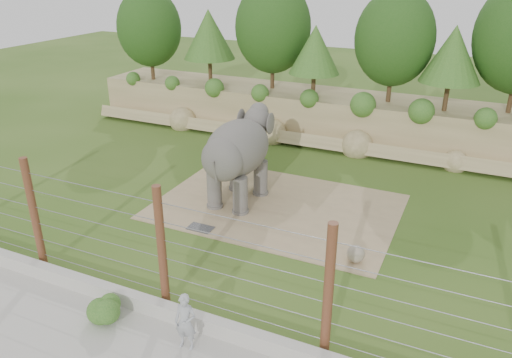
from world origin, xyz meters
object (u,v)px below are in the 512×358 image
at_px(stone_ball, 356,254).
at_px(zookeeper, 186,322).
at_px(elephant, 238,160).
at_px(barrier_fence, 162,249).

distance_m(stone_ball, zookeeper, 6.77).
relative_size(elephant, zookeeper, 2.78).
bearing_deg(barrier_fence, zookeeper, -39.67).
distance_m(elephant, barrier_fence, 7.48).
relative_size(elephant, barrier_fence, 0.23).
xyz_separation_m(elephant, zookeeper, (2.79, -8.64, -1.03)).
height_order(elephant, zookeeper, elephant).
bearing_deg(zookeeper, stone_ball, 56.24).
xyz_separation_m(barrier_fence, zookeeper, (1.53, -1.27, -1.16)).
distance_m(elephant, stone_ball, 6.62).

